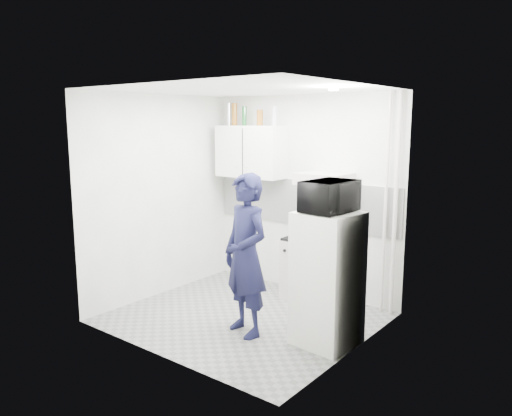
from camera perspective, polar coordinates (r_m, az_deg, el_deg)
The scene contains 22 objects.
floor at distance 5.96m, azimuth -1.42°, elevation -12.37°, with size 2.80×2.80×0.00m, color slate.
ceiling at distance 5.53m, azimuth -1.53°, elevation 13.43°, with size 2.80×2.80×0.00m, color white.
wall_back at distance 6.60m, azimuth 5.46°, elevation 1.49°, with size 2.80×2.80×0.00m, color white.
wall_left at distance 6.57m, azimuth -10.93°, elevation 1.32°, with size 2.60×2.60×0.00m, color white.
wall_right at distance 4.85m, azimuth 11.41°, elevation -1.71°, with size 2.60×2.60×0.00m, color white.
person at distance 5.28m, azimuth -1.18°, elevation -5.40°, with size 0.63×0.41×1.73m, color black.
stove at distance 6.49m, azimuth 5.62°, elevation -6.94°, with size 0.48×0.48×0.77m, color beige.
fridge at distance 5.14m, azimuth 8.16°, elevation -8.02°, with size 0.57×0.57×1.37m, color white.
stove_top at distance 6.38m, azimuth 5.68°, elevation -3.50°, with size 0.46×0.46×0.03m, color black.
saucepan at distance 6.39m, azimuth 5.11°, elevation -2.90°, with size 0.17×0.17×0.10m, color silver.
microwave at distance 4.95m, azimuth 8.40°, elevation 1.32°, with size 0.38×0.57×0.31m, color black.
bottle_a at distance 7.08m, azimuth -3.11°, elevation 10.65°, with size 0.07×0.07×0.31m, color silver.
bottle_b at distance 7.01m, azimuth -2.47°, elevation 10.65°, with size 0.08×0.08×0.31m, color brown.
bottle_c at distance 6.90m, azimuth -1.34°, elevation 10.47°, with size 0.06×0.06×0.26m, color #144C1E.
canister_a at distance 6.73m, azimuth 0.44°, elevation 10.28°, with size 0.08×0.08×0.21m, color brown.
bottle_e at distance 6.58m, azimuth 2.15°, elevation 10.48°, with size 0.06×0.06×0.25m, color #B2B7BC.
upper_cabinet at distance 6.84m, azimuth -0.60°, elevation 6.46°, with size 1.00×0.35×0.70m, color white.
range_hood at distance 6.12m, azimuth 7.78°, elevation 3.34°, with size 0.60×0.50×0.14m, color beige.
backsplash at distance 6.60m, azimuth 5.37°, elevation 0.62°, with size 2.74×0.03×0.60m, color white.
pipe_a at distance 5.94m, azimuth 15.65°, elevation 0.23°, with size 0.05×0.05×2.60m, color beige.
pipe_b at distance 5.98m, azimuth 14.59°, elevation 0.35°, with size 0.04×0.04×2.60m, color beige.
ceiling_spot_fixture at distance 5.12m, azimuth 8.84°, elevation 13.26°, with size 0.10×0.10×0.02m, color white.
Camera 1 is at (3.52, -4.25, 2.26)m, focal length 35.00 mm.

